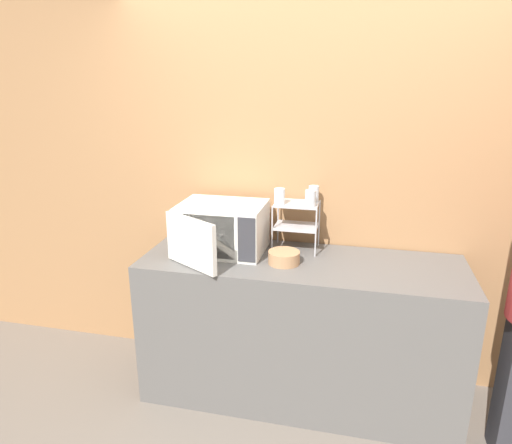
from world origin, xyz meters
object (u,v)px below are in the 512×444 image
at_px(microwave, 221,228).
at_px(glass_front_left, 280,196).
at_px(glass_front_right, 310,198).
at_px(bowl, 284,258).
at_px(glass_back_right, 314,194).
at_px(dish_rack, 296,216).

relative_size(microwave, glass_front_left, 6.26).
bearing_deg(glass_front_right, microwave, -171.27).
bearing_deg(glass_front_right, glass_front_left, 179.08).
distance_m(glass_front_right, bowl, 0.40).
height_order(glass_front_right, bowl, glass_front_right).
bearing_deg(bowl, glass_front_left, 109.10).
xyz_separation_m(glass_front_left, glass_back_right, (0.20, 0.12, 0.00)).
height_order(glass_back_right, bowl, glass_back_right).
bearing_deg(glass_front_left, bowl, -70.90).
xyz_separation_m(dish_rack, glass_back_right, (0.10, 0.06, 0.14)).
xyz_separation_m(glass_front_left, glass_front_right, (0.19, -0.00, 0.00)).
distance_m(dish_rack, glass_back_right, 0.18).
distance_m(microwave, glass_back_right, 0.63).
bearing_deg(dish_rack, glass_back_right, 32.21).
distance_m(glass_front_left, glass_back_right, 0.23).
relative_size(microwave, glass_front_right, 6.26).
bearing_deg(bowl, microwave, 165.66).
xyz_separation_m(dish_rack, glass_front_left, (-0.10, -0.06, 0.14)).
bearing_deg(glass_front_right, bowl, -122.76).
bearing_deg(bowl, glass_front_right, 57.24).
relative_size(glass_back_right, glass_front_right, 1.00).
relative_size(glass_back_right, bowl, 0.53).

